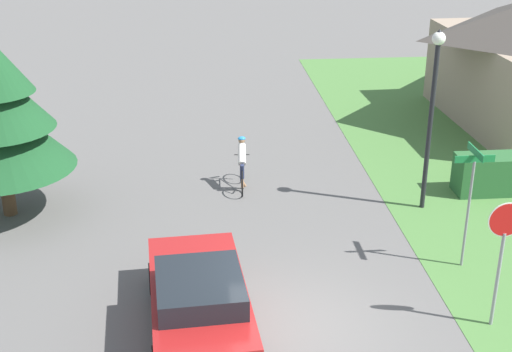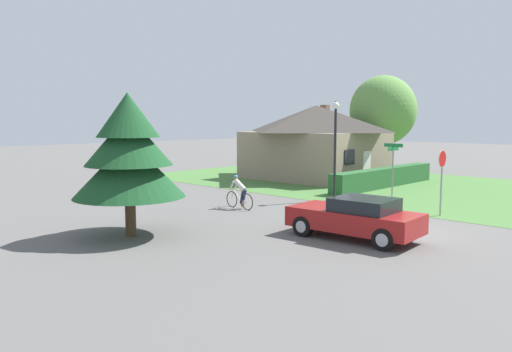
{
  "view_description": "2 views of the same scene",
  "coord_description": "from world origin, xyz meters",
  "views": [
    {
      "loc": [
        -1.83,
        -11.76,
        8.37
      ],
      "look_at": [
        -0.38,
        4.39,
        1.46
      ],
      "focal_mm": 50.0,
      "sensor_mm": 36.0,
      "label": 1
    },
    {
      "loc": [
        -15.83,
        -8.77,
        3.91
      ],
      "look_at": [
        -2.15,
        4.42,
        1.78
      ],
      "focal_mm": 35.0,
      "sensor_mm": 36.0,
      "label": 2
    }
  ],
  "objects": [
    {
      "name": "ground_plane",
      "position": [
        0.0,
        0.0,
        0.0
      ],
      "size": [
        140.0,
        140.0,
        0.0
      ],
      "primitive_type": "plane",
      "color": "#5B5956"
    },
    {
      "name": "sedan_left_lane",
      "position": [
        -1.88,
        0.1,
        0.71
      ],
      "size": [
        2.15,
        4.44,
        1.4
      ],
      "rotation": [
        0.0,
        0.0,
        1.64
      ],
      "color": "maroon",
      "rests_on": "ground"
    },
    {
      "name": "cyclist",
      "position": [
        -0.55,
        6.97,
        0.72
      ],
      "size": [
        0.44,
        1.79,
        1.49
      ],
      "rotation": [
        0.0,
        0.0,
        1.51
      ],
      "color": "black",
      "rests_on": "ground"
    },
    {
      "name": "stop_sign",
      "position": [
        3.95,
        -0.22,
        1.91
      ],
      "size": [
        0.71,
        0.07,
        2.71
      ],
      "rotation": [
        0.0,
        0.0,
        3.14
      ],
      "color": "gray",
      "rests_on": "ground"
    },
    {
      "name": "street_lamp",
      "position": [
        4.22,
        5.23,
        3.16
      ],
      "size": [
        0.34,
        0.34,
        4.85
      ],
      "color": "black",
      "rests_on": "ground"
    },
    {
      "name": "street_name_sign",
      "position": [
        4.18,
        2.11,
        1.99
      ],
      "size": [
        0.9,
        0.9,
        2.89
      ],
      "color": "gray",
      "rests_on": "ground"
    }
  ]
}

